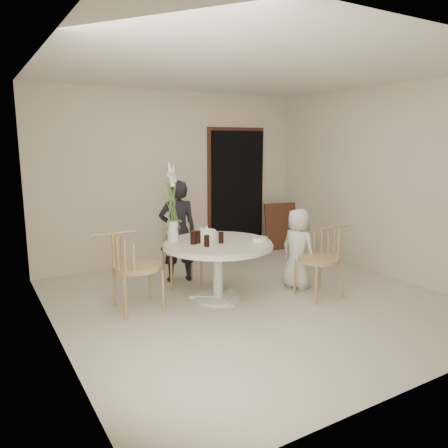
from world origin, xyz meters
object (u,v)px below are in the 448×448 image
girl (178,231)px  chair_far (179,241)px  boy (298,249)px  chair_right (327,251)px  chair_left (126,260)px  table (218,251)px  birthday_cake (206,235)px  flower_vase (172,203)px

girl → chair_far: bearing=89.4°
boy → chair_far: bearing=40.2°
chair_right → chair_far: bearing=-133.9°
chair_left → girl: (0.99, 0.76, 0.09)m
table → chair_far: bearing=97.2°
birthday_cake → boy: bearing=-13.9°
girl → flower_vase: (-0.35, -0.63, 0.49)m
boy → chair_right: bearing=-172.0°
chair_far → birthday_cake: birthday_cake is taller
chair_far → chair_left: size_ratio=0.94×
table → birthday_cake: birthday_cake is taller
chair_left → boy: bearing=-97.1°
chair_right → flower_vase: (-1.71, 0.86, 0.62)m
chair_far → flower_vase: size_ratio=0.91×
chair_far → chair_left: 1.20m
chair_far → flower_vase: flower_vase is taller
flower_vase → girl: bearing=60.8°
girl → birthday_cake: girl is taller
boy → table: bearing=72.6°
girl → boy: girl is taller
chair_right → birthday_cake: birthday_cake is taller
girl → flower_vase: 0.87m
girl → birthday_cake: (0.01, -0.79, 0.09)m
chair_right → flower_vase: bearing=-114.5°
girl → boy: size_ratio=1.32×
chair_far → flower_vase: (-0.34, -0.57, 0.62)m
birthday_cake → flower_vase: 0.57m
chair_right → flower_vase: flower_vase is taller
chair_far → chair_left: chair_left is taller
girl → flower_vase: flower_vase is taller
boy → flower_vase: (-1.58, 0.46, 0.66)m
chair_right → birthday_cake: 1.53m
chair_right → chair_left: (-2.35, 0.73, 0.04)m
table → chair_left: (-1.09, 0.19, -0.00)m
table → girl: girl is taller
table → girl: bearing=95.7°
chair_left → birthday_cake: size_ratio=3.67×
girl → birthday_cake: 0.80m
chair_right → girl: size_ratio=0.63×
birthday_cake → flower_vase: (-0.37, 0.16, 0.40)m
boy → flower_vase: bearing=63.6°
chair_left → boy: (2.22, -0.33, -0.08)m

